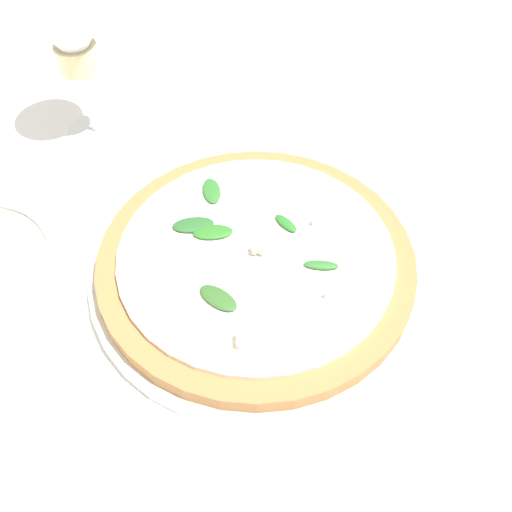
% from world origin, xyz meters
% --- Properties ---
extents(ground_plane, '(6.00, 6.00, 0.00)m').
position_xyz_m(ground_plane, '(0.00, 0.00, 0.00)').
color(ground_plane, white).
extents(pizza_arugula_main, '(0.35, 0.35, 0.05)m').
position_xyz_m(pizza_arugula_main, '(-0.03, -0.01, 0.02)').
color(pizza_arugula_main, silver).
rests_on(pizza_arugula_main, ground_plane).
extents(wine_glass, '(0.09, 0.09, 0.18)m').
position_xyz_m(wine_glass, '(0.07, -0.31, 0.13)').
color(wine_glass, white).
rests_on(wine_glass, ground_plane).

